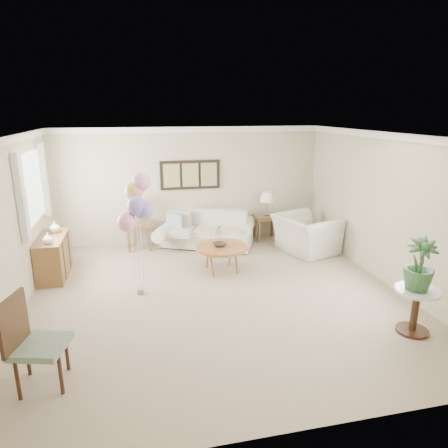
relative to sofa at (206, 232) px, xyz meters
name	(u,v)px	position (x,y,z in m)	size (l,w,h in m)	color
ground_plane	(217,296)	(-0.27, -2.53, -0.32)	(6.00, 6.00, 0.00)	tan
room_shell	(209,199)	(-0.38, -2.44, 1.31)	(6.04, 6.04, 2.60)	#C2B898
wall_art_triptych	(190,175)	(-0.27, 0.43, 1.23)	(1.35, 0.06, 0.65)	black
sofa	(206,232)	(0.00, 0.00, 0.00)	(2.48, 1.58, 0.80)	silver
end_table_left	(139,226)	(-1.47, 0.12, 0.20)	(0.56, 0.51, 0.61)	brown
end_table_right	(266,219)	(1.44, 0.14, 0.18)	(0.54, 0.49, 0.59)	brown
lamp_left	(137,202)	(-1.47, 0.12, 0.73)	(0.33, 0.33, 0.57)	gray
lamp_right	(267,198)	(1.44, 0.14, 0.69)	(0.31, 0.31, 0.55)	gray
coffee_table	(222,248)	(0.02, -1.50, 0.14)	(0.98, 0.98, 0.49)	#974A26
decor_bowl	(220,245)	(-0.01, -1.49, 0.21)	(0.26, 0.26, 0.06)	#2C2420
armchair	(306,234)	(2.01, -0.85, 0.08)	(1.22, 1.06, 0.79)	silver
side_table	(416,300)	(2.13, -4.21, 0.17)	(0.59, 0.59, 0.64)	silver
potted_plant	(420,264)	(2.10, -4.21, 0.69)	(0.40, 0.40, 0.72)	#264B22
accent_chair	(32,340)	(-2.68, -4.26, 0.25)	(0.65, 0.65, 1.09)	slate
credenza	(54,256)	(-3.03, -1.03, 0.05)	(0.46, 1.20, 0.74)	brown
vase_white	(48,238)	(-3.01, -1.40, 0.52)	(0.18, 0.18, 0.19)	white
vase_sage	(55,227)	(-3.01, -0.74, 0.53)	(0.20, 0.20, 0.21)	#B3BE9D
balloon_cluster	(136,202)	(-1.49, -2.20, 1.25)	(0.56, 0.48, 2.04)	gray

